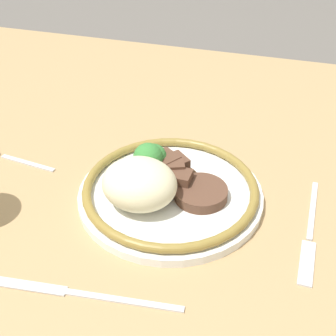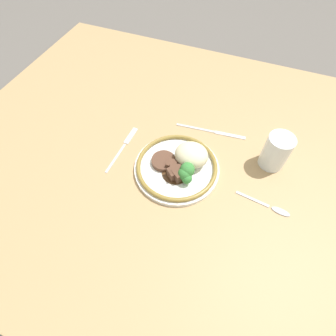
{
  "view_description": "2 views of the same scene",
  "coord_description": "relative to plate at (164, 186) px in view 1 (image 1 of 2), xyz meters",
  "views": [
    {
      "loc": [
        -0.17,
        0.4,
        0.43
      ],
      "look_at": [
        -0.03,
        -0.08,
        0.06
      ],
      "focal_mm": 50.0,
      "sensor_mm": 36.0,
      "label": 1
    },
    {
      "loc": [
        0.09,
        -0.46,
        0.65
      ],
      "look_at": [
        -0.06,
        -0.08,
        0.07
      ],
      "focal_mm": 28.0,
      "sensor_mm": 36.0,
      "label": 2
    }
  ],
  "objects": [
    {
      "name": "ground_plane",
      "position": [
        0.03,
        0.05,
        -0.05
      ],
      "size": [
        8.0,
        8.0,
        0.0
      ],
      "primitive_type": "plane",
      "color": "#5B5651"
    },
    {
      "name": "dining_table",
      "position": [
        0.03,
        0.05,
        -0.04
      ],
      "size": [
        1.51,
        1.12,
        0.03
      ],
      "color": "tan",
      "rests_on": "ground"
    },
    {
      "name": "plate",
      "position": [
        0.0,
        0.0,
        0.0
      ],
      "size": [
        0.24,
        0.24,
        0.07
      ],
      "color": "white",
      "rests_on": "dining_table"
    },
    {
      "name": "fork",
      "position": [
        -0.19,
        0.02,
        -0.02
      ],
      "size": [
        0.02,
        0.19,
        0.0
      ],
      "rotation": [
        0.0,
        0.0,
        1.54
      ],
      "color": "silver",
      "rests_on": "dining_table"
    },
    {
      "name": "knife",
      "position": [
        0.05,
        0.17,
        -0.02
      ],
      "size": [
        0.22,
        0.03,
        0.0
      ],
      "rotation": [
        0.0,
        0.0,
        0.1
      ],
      "color": "silver",
      "rests_on": "dining_table"
    }
  ]
}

